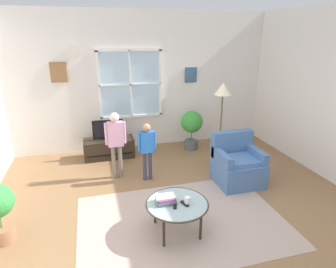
{
  "coord_description": "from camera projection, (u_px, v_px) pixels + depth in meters",
  "views": [
    {
      "loc": [
        -1.18,
        -3.37,
        2.53
      ],
      "look_at": [
        -0.08,
        0.65,
        1.07
      ],
      "focal_mm": 31.02,
      "sensor_mm": 36.0,
      "label": 1
    }
  ],
  "objects": [
    {
      "name": "remote_near_cup",
      "position": [
        175.0,
        205.0,
        3.7
      ],
      "size": [
        0.08,
        0.15,
        0.02
      ],
      "primitive_type": "cube",
      "rotation": [
        0.0,
        0.0,
        -0.34
      ],
      "color": "black",
      "rests_on": "coffee_table"
    },
    {
      "name": "person_blue_shirt",
      "position": [
        147.0,
        145.0,
        5.06
      ],
      "size": [
        0.32,
        0.15,
        1.06
      ],
      "color": "#333851",
      "rests_on": "ground_plane"
    },
    {
      "name": "floor_lamp",
      "position": [
        222.0,
        97.0,
        5.38
      ],
      "size": [
        0.32,
        0.32,
        1.66
      ],
      "color": "black",
      "rests_on": "ground_plane"
    },
    {
      "name": "television",
      "position": [
        108.0,
        129.0,
        6.03
      ],
      "size": [
        0.62,
        0.08,
        0.42
      ],
      "color": "#4C4C4C",
      "rests_on": "tv_stand"
    },
    {
      "name": "armchair",
      "position": [
        237.0,
        165.0,
        5.09
      ],
      "size": [
        0.76,
        0.74,
        0.87
      ],
      "color": "#476B9E",
      "rests_on": "ground_plane"
    },
    {
      "name": "cup",
      "position": [
        187.0,
        201.0,
        3.73
      ],
      "size": [
        0.08,
        0.08,
        0.1
      ],
      "primitive_type": "cylinder",
      "color": "white",
      "rests_on": "coffee_table"
    },
    {
      "name": "book_stack",
      "position": [
        166.0,
        199.0,
        3.76
      ],
      "size": [
        0.27,
        0.2,
        0.1
      ],
      "color": "#596A4E",
      "rests_on": "coffee_table"
    },
    {
      "name": "person_pink_shirt",
      "position": [
        116.0,
        138.0,
        5.11
      ],
      "size": [
        0.37,
        0.17,
        1.23
      ],
      "color": "#726656",
      "rests_on": "ground_plane"
    },
    {
      "name": "tv_stand",
      "position": [
        109.0,
        148.0,
        6.17
      ],
      "size": [
        1.04,
        0.47,
        0.4
      ],
      "color": "#2D2319",
      "rests_on": "ground_plane"
    },
    {
      "name": "ground_plane",
      "position": [
        185.0,
        218.0,
        4.2
      ],
      "size": [
        6.3,
        6.54,
        0.02
      ],
      "primitive_type": "cube",
      "color": "olive"
    },
    {
      "name": "area_rug",
      "position": [
        182.0,
        221.0,
        4.11
      ],
      "size": [
        2.86,
        2.01,
        0.01
      ],
      "primitive_type": "cube",
      "color": "tan",
      "rests_on": "ground_plane"
    },
    {
      "name": "potted_plant_by_window",
      "position": [
        192.0,
        125.0,
        6.49
      ],
      "size": [
        0.49,
        0.49,
        0.89
      ],
      "color": "#4C565B",
      "rests_on": "ground_plane"
    },
    {
      "name": "remote_near_books",
      "position": [
        185.0,
        204.0,
        3.74
      ],
      "size": [
        0.09,
        0.15,
        0.02
      ],
      "primitive_type": "cube",
      "rotation": [
        0.0,
        0.0,
        0.35
      ],
      "color": "black",
      "rests_on": "coffee_table"
    },
    {
      "name": "back_wall",
      "position": [
        143.0,
        81.0,
        6.45
      ],
      "size": [
        5.7,
        0.17,
        3.0
      ],
      "color": "silver",
      "rests_on": "ground_plane"
    },
    {
      "name": "coffee_table",
      "position": [
        177.0,
        205.0,
        3.78
      ],
      "size": [
        0.83,
        0.83,
        0.43
      ],
      "color": "#99B2B7",
      "rests_on": "ground_plane"
    }
  ]
}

